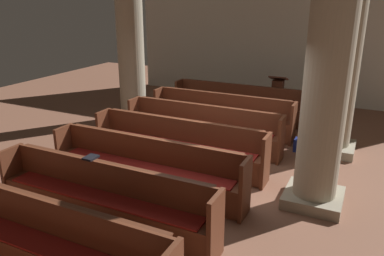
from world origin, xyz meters
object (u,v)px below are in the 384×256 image
(pew_row_0, at_px, (237,102))
(pillar_aisle_side, at_px, (343,57))
(pew_row_2, at_px, (202,126))
(pew_row_3, at_px, (178,143))
(kneeler_box_navy, at_px, (303,146))
(pillar_aisle_rear, at_px, (327,80))
(pillar_far_side, at_px, (130,44))
(hymn_book, at_px, (91,158))
(pew_row_6, at_px, (40,239))
(pew_row_1, at_px, (221,112))
(pew_row_4, at_px, (146,165))
(lectern, at_px, (277,98))
(pew_row_5, at_px, (102,196))

(pew_row_0, relative_size, pillar_aisle_side, 0.91)
(pew_row_2, relative_size, pew_row_3, 1.00)
(pew_row_3, xyz_separation_m, kneeler_box_navy, (2.01, 1.81, -0.35))
(pew_row_0, bearing_deg, pillar_aisle_rear, -54.85)
(pillar_far_side, relative_size, kneeler_box_navy, 10.23)
(pillar_aisle_side, bearing_deg, pew_row_0, 153.98)
(hymn_book, bearing_deg, pew_row_2, 84.29)
(pew_row_2, relative_size, pew_row_6, 1.00)
(pew_row_1, height_order, pew_row_6, same)
(pew_row_6, bearing_deg, pew_row_4, 90.00)
(lectern, relative_size, hymn_book, 5.38)
(pillar_far_side, bearing_deg, hymn_book, -62.88)
(pew_row_2, distance_m, hymn_book, 3.19)
(pew_row_0, xyz_separation_m, pew_row_1, (0.00, -1.11, 0.00))
(lectern, xyz_separation_m, kneeler_box_navy, (1.18, -2.46, -0.32))
(pew_row_1, height_order, hymn_book, hymn_book)
(pew_row_1, distance_m, pew_row_2, 1.11)
(kneeler_box_navy, bearing_deg, pew_row_4, -124.53)
(pew_row_1, height_order, kneeler_box_navy, pew_row_1)
(pew_row_6, distance_m, kneeler_box_navy, 5.54)
(pew_row_4, relative_size, hymn_book, 17.12)
(pew_row_1, bearing_deg, lectern, 67.82)
(pew_row_2, height_order, pew_row_4, same)
(lectern, bearing_deg, pew_row_4, -98.80)
(pew_row_0, bearing_deg, pew_row_2, -90.00)
(pillar_far_side, distance_m, lectern, 4.19)
(pew_row_4, height_order, pew_row_6, same)
(pew_row_6, xyz_separation_m, pillar_far_side, (-2.50, 5.57, 1.48))
(lectern, distance_m, hymn_book, 6.43)
(pew_row_0, bearing_deg, pew_row_3, -90.00)
(pew_row_5, height_order, pew_row_6, same)
(pew_row_1, height_order, lectern, lectern)
(pew_row_0, relative_size, pew_row_3, 1.00)
(pew_row_2, distance_m, pillar_far_side, 3.11)
(hymn_book, bearing_deg, pew_row_1, 85.77)
(pew_row_0, height_order, lectern, lectern)
(pew_row_0, xyz_separation_m, pew_row_4, (0.00, -4.45, 0.00))
(pillar_aisle_side, bearing_deg, pew_row_2, -158.95)
(pew_row_5, relative_size, hymn_book, 17.12)
(pew_row_0, bearing_deg, hymn_book, -93.35)
(pew_row_4, xyz_separation_m, hymn_book, (-0.31, -0.92, 0.44))
(pew_row_6, height_order, pillar_aisle_side, pillar_aisle_side)
(pew_row_0, height_order, pew_row_3, same)
(pillar_aisle_rear, bearing_deg, hymn_book, -148.52)
(pew_row_0, bearing_deg, pew_row_4, -90.00)
(pew_row_6, distance_m, pillar_aisle_side, 6.18)
(pew_row_1, bearing_deg, pew_row_4, -90.00)
(pew_row_1, height_order, pew_row_3, same)
(pew_row_5, distance_m, kneeler_box_navy, 4.53)
(pew_row_3, distance_m, hymn_book, 2.11)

